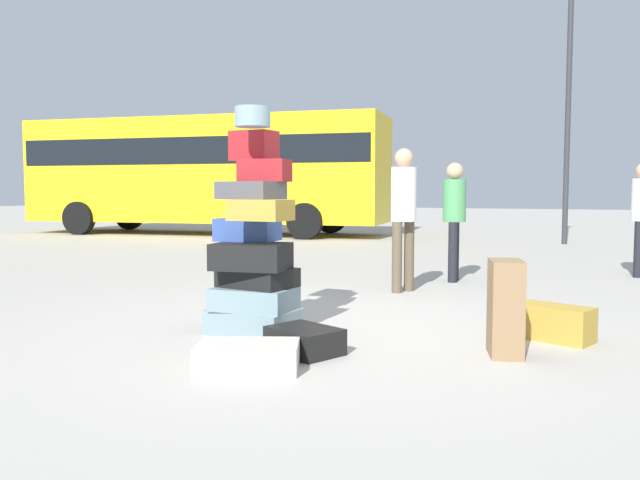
% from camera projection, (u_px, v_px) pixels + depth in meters
% --- Properties ---
extents(ground_plane, '(80.00, 80.00, 0.00)m').
position_uv_depth(ground_plane, '(307.00, 331.00, 5.59)').
color(ground_plane, '#ADA89E').
extents(suitcase_tower, '(0.80, 0.79, 1.89)m').
position_uv_depth(suitcase_tower, '(254.00, 250.00, 5.45)').
color(suitcase_tower, gray).
rests_on(suitcase_tower, ground).
extents(suitcase_tan_upright_blue, '(0.73, 0.52, 0.28)m').
position_uv_depth(suitcase_tan_upright_blue, '(549.00, 322.00, 5.26)').
color(suitcase_tan_upright_blue, '#B28C33').
rests_on(suitcase_tan_upright_blue, ground).
extents(suitcase_black_white_trunk, '(0.62, 0.56, 0.19)m').
position_uv_depth(suitcase_black_white_trunk, '(305.00, 341.00, 4.81)').
color(suitcase_black_white_trunk, black).
rests_on(suitcase_black_white_trunk, ground).
extents(suitcase_brown_left_side, '(0.31, 0.41, 0.70)m').
position_uv_depth(suitcase_brown_left_side, '(506.00, 308.00, 4.73)').
color(suitcase_brown_left_side, olive).
rests_on(suitcase_brown_left_side, ground).
extents(suitcase_cream_right_side, '(0.79, 0.64, 0.18)m').
position_uv_depth(suitcase_cream_right_side, '(248.00, 356.00, 4.37)').
color(suitcase_cream_right_side, beige).
rests_on(suitcase_cream_right_side, ground).
extents(person_tourist_with_camera, '(0.30, 0.32, 1.70)m').
position_uv_depth(person_tourist_with_camera, '(404.00, 207.00, 7.67)').
color(person_tourist_with_camera, brown).
rests_on(person_tourist_with_camera, ground).
extents(person_passerby_in_red, '(0.30, 0.34, 1.57)m').
position_uv_depth(person_passerby_in_red, '(454.00, 211.00, 8.59)').
color(person_passerby_in_red, black).
rests_on(person_passerby_in_red, ground).
extents(parked_bus, '(10.21, 3.64, 3.15)m').
position_uv_depth(parked_bus, '(206.00, 168.00, 18.05)').
color(parked_bus, yellow).
rests_on(parked_bus, ground).
extents(lamp_post, '(0.36, 0.36, 6.34)m').
position_uv_depth(lamp_post, '(570.00, 58.00, 14.37)').
color(lamp_post, '#333338').
rests_on(lamp_post, ground).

